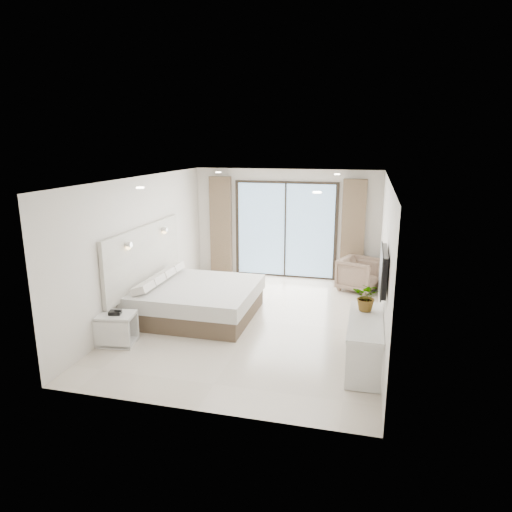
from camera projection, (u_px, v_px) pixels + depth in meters
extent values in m
plane|color=beige|center=(256.00, 321.00, 8.74)|extent=(6.20, 6.20, 0.00)
cube|color=silver|center=(286.00, 224.00, 11.33)|extent=(4.60, 0.02, 2.70)
cube|color=silver|center=(193.00, 312.00, 5.49)|extent=(4.60, 0.02, 2.70)
cube|color=silver|center=(142.00, 246.00, 8.95)|extent=(0.02, 6.20, 2.70)
cube|color=silver|center=(385.00, 260.00, 7.87)|extent=(0.02, 6.20, 2.70)
cube|color=white|center=(255.00, 179.00, 8.08)|extent=(4.60, 6.20, 0.02)
cube|color=beige|center=(145.00, 256.00, 8.98)|extent=(0.08, 3.00, 1.20)
cube|color=black|center=(384.00, 270.00, 6.53)|extent=(0.06, 1.00, 0.58)
cube|color=black|center=(381.00, 270.00, 6.54)|extent=(0.02, 1.04, 0.62)
cube|color=black|center=(285.00, 230.00, 11.34)|extent=(2.56, 0.04, 2.42)
cube|color=#8CB7E0|center=(285.00, 230.00, 11.31)|extent=(2.40, 0.01, 2.30)
cube|color=brown|center=(221.00, 226.00, 11.61)|extent=(0.55, 0.14, 2.50)
cube|color=brown|center=(353.00, 232.00, 10.83)|extent=(0.55, 0.14, 2.50)
cylinder|color=white|center=(140.00, 188.00, 6.70)|extent=(0.12, 0.12, 0.02)
cylinder|color=white|center=(317.00, 192.00, 6.09)|extent=(0.12, 0.12, 0.02)
cylinder|color=white|center=(218.00, 172.00, 10.08)|extent=(0.12, 0.12, 0.02)
cylinder|color=white|center=(337.00, 174.00, 9.47)|extent=(0.12, 0.12, 0.02)
cube|color=brown|center=(198.00, 307.00, 8.96)|extent=(2.15, 2.05, 0.34)
cube|color=silver|center=(197.00, 292.00, 8.88)|extent=(2.24, 2.13, 0.28)
cube|color=white|center=(143.00, 290.00, 8.36)|extent=(0.28, 0.43, 0.14)
cube|color=white|center=(154.00, 283.00, 8.79)|extent=(0.28, 0.43, 0.14)
cube|color=white|center=(165.00, 276.00, 9.24)|extent=(0.28, 0.43, 0.14)
cube|color=white|center=(174.00, 270.00, 9.68)|extent=(0.28, 0.43, 0.14)
cube|color=silver|center=(116.00, 316.00, 7.63)|extent=(0.66, 0.57, 0.05)
cube|color=silver|center=(118.00, 342.00, 7.74)|extent=(0.66, 0.57, 0.05)
cube|color=silver|center=(110.00, 334.00, 7.49)|extent=(0.59, 0.15, 0.48)
cube|color=silver|center=(124.00, 324.00, 7.89)|extent=(0.59, 0.15, 0.48)
cube|color=black|center=(115.00, 313.00, 7.60)|extent=(0.22, 0.19, 0.06)
cube|color=silver|center=(366.00, 322.00, 6.78)|extent=(0.51, 1.62, 0.06)
cube|color=silver|center=(363.00, 368.00, 6.19)|extent=(0.49, 0.06, 0.71)
cube|color=silver|center=(365.00, 327.00, 7.56)|extent=(0.49, 0.06, 0.71)
imported|color=#33662D|center=(367.00, 300.00, 7.08)|extent=(0.53, 0.56, 0.36)
imported|color=#8A6A5A|center=(359.00, 273.00, 10.46)|extent=(1.00, 1.02, 0.83)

